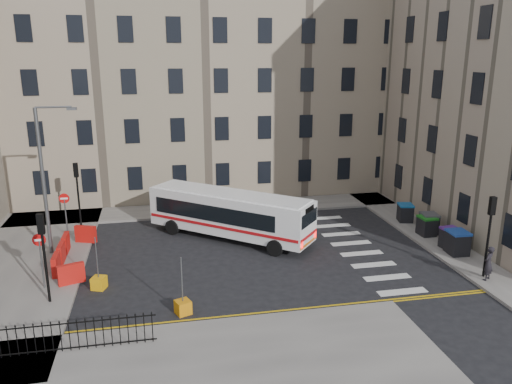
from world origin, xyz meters
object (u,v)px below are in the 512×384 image
object	(u,v)px
streetlamp	(43,180)
wheelie_bin_c	(427,226)
wheelie_bin_b	(451,238)
wheelie_bin_a	(457,242)
wheelie_bin_d	(429,223)
pedestrian	(488,263)
wheelie_bin_e	(405,213)
bollard_yellow	(99,283)
bus	(229,213)
bollard_chevron	(183,307)

from	to	relation	value
streetlamp	wheelie_bin_c	distance (m)	22.23
wheelie_bin_b	wheelie_bin_a	bearing A→B (deg)	-103.03
wheelie_bin_b	wheelie_bin_d	size ratio (longest dim) A/B	0.96
wheelie_bin_c	pedestrian	xyz separation A→B (m)	(-0.39, -6.34, 0.28)
wheelie_bin_e	bollard_yellow	xyz separation A→B (m)	(-18.86, -5.95, -0.43)
bollard_yellow	pedestrian	bearing A→B (deg)	-9.45
bus	bollard_chevron	world-z (taller)	bus
wheelie_bin_a	pedestrian	world-z (taller)	pedestrian
pedestrian	wheelie_bin_b	bearing A→B (deg)	-131.27
bollard_chevron	bollard_yellow	bearing A→B (deg)	139.82
bus	wheelie_bin_e	world-z (taller)	bus
wheelie_bin_b	bollard_yellow	xyz separation A→B (m)	(-19.06, -0.97, -0.45)
streetlamp	bollard_yellow	size ratio (longest dim) A/B	13.57
wheelie_bin_b	streetlamp	bearing A→B (deg)	164.06
wheelie_bin_d	wheelie_bin_a	bearing A→B (deg)	-85.89
bus	wheelie_bin_a	distance (m)	13.00
streetlamp	bollard_chevron	bearing A→B (deg)	-49.75
streetlamp	bollard_chevron	xyz separation A→B (m)	(6.77, -8.00, -4.04)
wheelie_bin_c	pedestrian	world-z (taller)	pedestrian
bollard_yellow	bollard_chevron	xyz separation A→B (m)	(3.77, -3.19, 0.00)
streetlamp	pedestrian	size ratio (longest dim) A/B	4.71
wheelie_bin_e	wheelie_bin_c	bearing A→B (deg)	-76.83
bus	wheelie_bin_c	size ratio (longest dim) A/B	8.03
pedestrian	wheelie_bin_c	bearing A→B (deg)	-126.69
wheelie_bin_e	bus	bearing A→B (deg)	-164.92
pedestrian	wheelie_bin_d	bearing A→B (deg)	-129.35
wheelie_bin_a	pedestrian	xyz separation A→B (m)	(-0.49, -3.30, 0.21)
wheelie_bin_d	pedestrian	world-z (taller)	pedestrian
streetlamp	pedestrian	bearing A→B (deg)	-20.17
streetlamp	bollard_yellow	xyz separation A→B (m)	(3.00, -4.81, -4.04)
streetlamp	pedestrian	distance (m)	23.13
wheelie_bin_e	bollard_yellow	bearing A→B (deg)	-149.67
wheelie_bin_b	bollard_chevron	distance (m)	15.85
wheelie_bin_a	pedestrian	distance (m)	3.35
wheelie_bin_d	bus	bearing A→B (deg)	179.20
wheelie_bin_c	wheelie_bin_e	world-z (taller)	wheelie_bin_c
wheelie_bin_c	pedestrian	distance (m)	6.36
wheelie_bin_b	wheelie_bin_d	xyz separation A→B (m)	(0.15, 2.61, 0.02)
wheelie_bin_d	streetlamp	bearing A→B (deg)	-175.03
wheelie_bin_b	pedestrian	size ratio (longest dim) A/B	0.69
wheelie_bin_e	bollard_yellow	world-z (taller)	wheelie_bin_e
wheelie_bin_c	wheelie_bin_e	size ratio (longest dim) A/B	0.95
wheelie_bin_a	wheelie_bin_b	xyz separation A→B (m)	(0.09, 0.74, -0.06)
pedestrian	streetlamp	bearing A→B (deg)	-53.31
bollard_chevron	wheelie_bin_a	bearing A→B (deg)	12.66
wheelie_bin_a	bollard_chevron	distance (m)	15.59
wheelie_bin_c	bollard_yellow	xyz separation A→B (m)	(-18.88, -3.27, -0.44)
pedestrian	wheelie_bin_e	bearing A→B (deg)	-125.53
wheelie_bin_c	wheelie_bin_d	world-z (taller)	wheelie_bin_d
wheelie_bin_d	wheelie_bin_c	bearing A→B (deg)	-128.34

